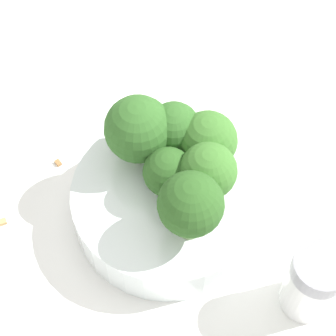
{
  "coord_description": "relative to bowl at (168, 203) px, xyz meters",
  "views": [
    {
      "loc": [
        0.2,
        0.14,
        0.44
      ],
      "look_at": [
        0.0,
        0.0,
        0.07
      ],
      "focal_mm": 60.0,
      "sensor_mm": 36.0,
      "label": 1
    }
  ],
  "objects": [
    {
      "name": "almond_crumb_0",
      "position": [
        0.02,
        -0.12,
        -0.02
      ],
      "size": [
        0.01,
        0.01,
        0.01
      ],
      "primitive_type": "cube",
      "rotation": [
        0.0,
        0.0,
        4.42
      ],
      "color": "olive",
      "rests_on": "ground_plane"
    },
    {
      "name": "broccoli_floret_2",
      "position": [
        -0.01,
        -0.04,
        0.06
      ],
      "size": [
        0.06,
        0.06,
        0.07
      ],
      "color": "#84AD66",
      "rests_on": "bowl"
    },
    {
      "name": "broccoli_floret_4",
      "position": [
        -0.04,
        0.01,
        0.05
      ],
      "size": [
        0.05,
        0.05,
        0.06
      ],
      "color": "#84AD66",
      "rests_on": "bowl"
    },
    {
      "name": "ground_plane",
      "position": [
        0.0,
        0.0,
        -0.02
      ],
      "size": [
        3.0,
        3.0,
        0.0
      ],
      "primitive_type": "plane",
      "color": "white"
    },
    {
      "name": "bowl",
      "position": [
        0.0,
        0.0,
        0.0
      ],
      "size": [
        0.16,
        0.16,
        0.04
      ],
      "primitive_type": "cylinder",
      "color": "silver",
      "rests_on": "ground_plane"
    },
    {
      "name": "almond_crumb_2",
      "position": [
        0.09,
        -0.11,
        -0.02
      ],
      "size": [
        0.01,
        0.01,
        0.01
      ],
      "primitive_type": "cube",
      "rotation": [
        0.0,
        0.0,
        5.74
      ],
      "color": "tan",
      "rests_on": "ground_plane"
    },
    {
      "name": "broccoli_floret_1",
      "position": [
        -0.0,
        -0.0,
        0.05
      ],
      "size": [
        0.04,
        0.04,
        0.05
      ],
      "color": "#8EB770",
      "rests_on": "bowl"
    },
    {
      "name": "broccoli_floret_3",
      "position": [
        -0.03,
        -0.02,
        0.05
      ],
      "size": [
        0.04,
        0.04,
        0.06
      ],
      "color": "#7A9E5B",
      "rests_on": "bowl"
    },
    {
      "name": "almond_crumb_1",
      "position": [
        -0.1,
        -0.08,
        -0.02
      ],
      "size": [
        0.01,
        0.01,
        0.01
      ],
      "primitive_type": "cube",
      "rotation": [
        0.0,
        0.0,
        1.86
      ],
      "color": "tan",
      "rests_on": "ground_plane"
    },
    {
      "name": "broccoli_floret_5",
      "position": [
        -0.01,
        0.03,
        0.06
      ],
      "size": [
        0.05,
        0.05,
        0.06
      ],
      "color": "#8EB770",
      "rests_on": "bowl"
    },
    {
      "name": "broccoli_floret_0",
      "position": [
        0.02,
        0.04,
        0.06
      ],
      "size": [
        0.05,
        0.05,
        0.07
      ],
      "color": "#7A9E5B",
      "rests_on": "bowl"
    },
    {
      "name": "pepper_shaker",
      "position": [
        -0.0,
        0.14,
        0.02
      ],
      "size": [
        0.04,
        0.04,
        0.07
      ],
      "color": "silver",
      "rests_on": "ground_plane"
    }
  ]
}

